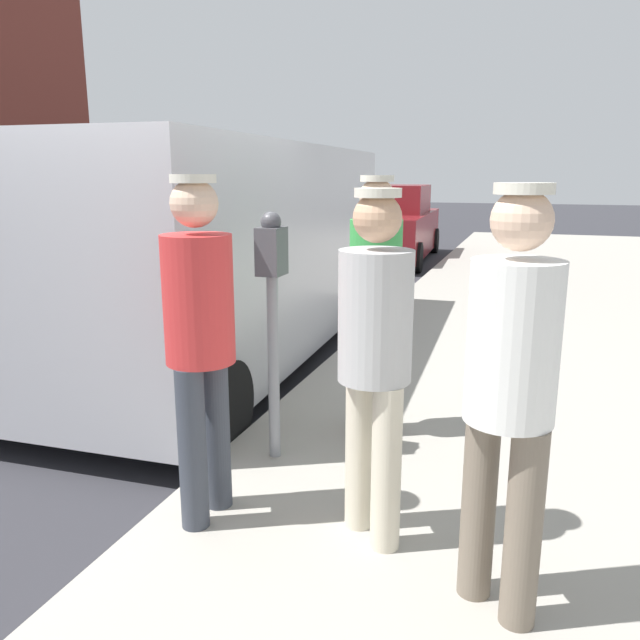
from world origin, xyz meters
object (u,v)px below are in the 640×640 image
(parking_meter_near, at_px, (272,295))
(pedestrian_in_white, at_px, (510,380))
(pedestrian_in_red, at_px, (200,329))
(parked_sedan_ahead, at_px, (388,227))
(pedestrian_in_green, at_px, (375,290))
(pedestrian_in_gray, at_px, (375,348))
(parked_van, at_px, (219,249))

(parking_meter_near, xyz_separation_m, pedestrian_in_white, (1.40, -1.01, -0.06))
(pedestrian_in_red, height_order, parked_sedan_ahead, pedestrian_in_red)
(parking_meter_near, xyz_separation_m, parked_sedan_ahead, (-1.68, 10.36, -0.43))
(pedestrian_in_green, bearing_deg, pedestrian_in_white, -59.74)
(parked_sedan_ahead, bearing_deg, pedestrian_in_white, -74.84)
(pedestrian_in_gray, distance_m, pedestrian_in_green, 1.27)
(pedestrian_in_white, bearing_deg, parking_meter_near, 144.25)
(parking_meter_near, height_order, pedestrian_in_white, pedestrian_in_white)
(pedestrian_in_red, relative_size, parked_van, 0.33)
(pedestrian_in_green, bearing_deg, parked_sedan_ahead, 102.45)
(pedestrian_in_gray, relative_size, parked_sedan_ahead, 0.37)
(parking_meter_near, distance_m, pedestrian_in_gray, 1.04)
(parked_sedan_ahead, bearing_deg, parking_meter_near, -80.80)
(parked_sedan_ahead, bearing_deg, pedestrian_in_gray, -77.36)
(pedestrian_in_red, bearing_deg, pedestrian_in_gray, 6.30)
(pedestrian_in_gray, xyz_separation_m, parked_van, (-2.30, 2.83, 0.05))
(pedestrian_in_green, distance_m, parked_van, 2.55)
(parking_meter_near, relative_size, parked_van, 0.29)
(pedestrian_in_green, height_order, parked_van, parked_van)
(parking_meter_near, height_order, pedestrian_in_gray, pedestrian_in_gray)
(parking_meter_near, xyz_separation_m, parked_van, (-1.50, 2.16, -0.03))
(parking_meter_near, relative_size, pedestrian_in_green, 0.88)
(pedestrian_in_green, xyz_separation_m, parked_van, (-1.99, 1.59, 0.01))
(parking_meter_near, distance_m, parked_van, 2.63)
(pedestrian_in_white, distance_m, pedestrian_in_gray, 0.70)
(parked_van, bearing_deg, pedestrian_in_red, -63.66)
(pedestrian_in_white, relative_size, parked_sedan_ahead, 0.38)
(pedestrian_in_white, distance_m, pedestrian_in_red, 1.48)
(pedestrian_in_white, xyz_separation_m, pedestrian_in_red, (-1.46, 0.25, 0.02))
(pedestrian_in_gray, relative_size, parked_van, 0.32)
(pedestrian_in_gray, bearing_deg, pedestrian_in_green, 104.09)
(parking_meter_near, distance_m, pedestrian_in_green, 0.74)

